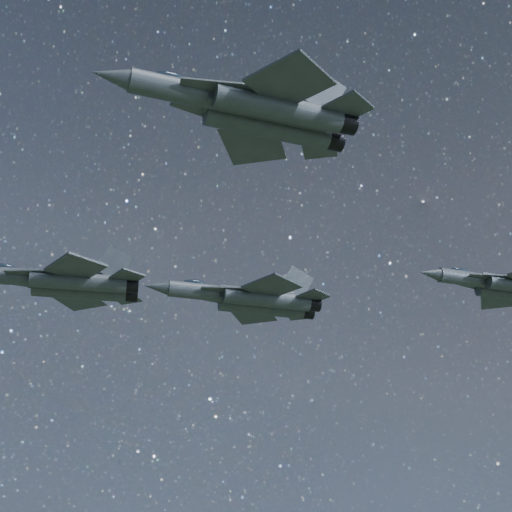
{
  "coord_description": "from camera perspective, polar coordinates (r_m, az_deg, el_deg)",
  "views": [
    {
      "loc": [
        0.93,
        -62.15,
        123.05
      ],
      "look_at": [
        -0.11,
        1.34,
        155.24
      ],
      "focal_mm": 55.0,
      "sensor_mm": 36.0,
      "label": 1
    }
  ],
  "objects": [
    {
      "name": "jet_lead",
      "position": [
        78.25,
        -13.82,
        -1.86
      ],
      "size": [
        19.25,
        13.26,
        4.83
      ],
      "rotation": [
        0.0,
        0.0,
        0.19
      ],
      "color": "#31373D"
    },
    {
      "name": "jet_right",
      "position": [
        55.88,
        -0.25,
        10.61
      ],
      "size": [
        19.42,
        12.93,
        4.93
      ],
      "rotation": [
        0.0,
        0.0,
        0.35
      ],
      "color": "#31373D"
    },
    {
      "name": "jet_slot",
      "position": [
        77.47,
        17.72,
        -2.08
      ],
      "size": [
        15.53,
        10.45,
        3.92
      ],
      "rotation": [
        0.0,
        0.0,
        0.3
      ],
      "color": "#31373D"
    },
    {
      "name": "jet_left",
      "position": [
        81.74,
        -0.42,
        -3.14
      ],
      "size": [
        19.29,
        13.07,
        4.85
      ],
      "rotation": [
        0.0,
        0.0,
        0.27
      ],
      "color": "#31373D"
    }
  ]
}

